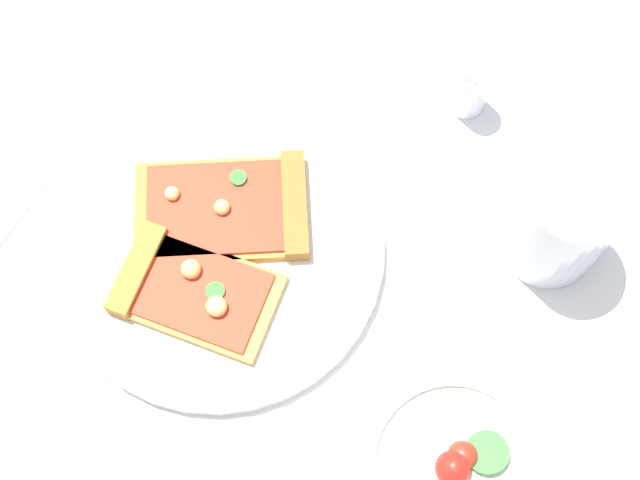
{
  "coord_description": "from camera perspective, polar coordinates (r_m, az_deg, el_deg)",
  "views": [
    {
      "loc": [
        -0.17,
        -0.19,
        0.7
      ],
      "look_at": [
        0.04,
        -0.06,
        0.03
      ],
      "focal_mm": 49.19,
      "sensor_mm": 36.0,
      "label": 1
    }
  ],
  "objects": [
    {
      "name": "salad_bowl",
      "position": [
        0.68,
        8.57,
        -14.63
      ],
      "size": [
        0.13,
        0.13,
        0.07
      ],
      "color": "white",
      "rests_on": "ground_plane"
    },
    {
      "name": "pizza_slice_near",
      "position": [
        0.74,
        -5.64,
        2.05
      ],
      "size": [
        0.16,
        0.17,
        0.02
      ],
      "color": "gold",
      "rests_on": "plate"
    },
    {
      "name": "ground_plane",
      "position": [
        0.74,
        -5.43,
        -1.42
      ],
      "size": [
        2.4,
        2.4,
        0.0
      ],
      "primitive_type": "plane",
      "color": "silver",
      "rests_on": "ground"
    },
    {
      "name": "pizza_slice_far",
      "position": [
        0.72,
        -8.66,
        -3.13
      ],
      "size": [
        0.1,
        0.14,
        0.02
      ],
      "color": "gold",
      "rests_on": "plate"
    },
    {
      "name": "soda_glass",
      "position": [
        0.72,
        15.4,
        1.19
      ],
      "size": [
        0.08,
        0.08,
        0.11
      ],
      "color": "silver",
      "rests_on": "ground_plane"
    },
    {
      "name": "plate",
      "position": [
        0.74,
        -6.35,
        -0.38
      ],
      "size": [
        0.28,
        0.28,
        0.01
      ],
      "primitive_type": "cylinder",
      "color": "silver",
      "rests_on": "ground_plane"
    },
    {
      "name": "pepper_shaker",
      "position": [
        0.78,
        9.88,
        10.1
      ],
      "size": [
        0.03,
        0.03,
        0.08
      ],
      "color": "silver",
      "rests_on": "ground_plane"
    }
  ]
}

